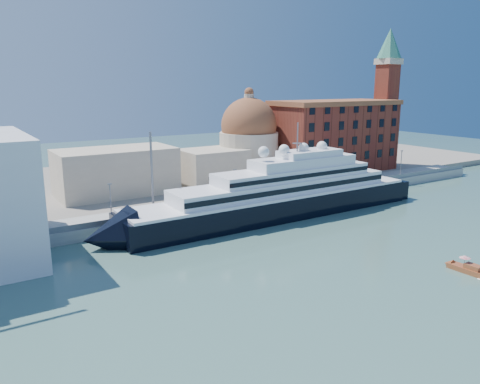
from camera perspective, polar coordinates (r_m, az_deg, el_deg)
ground at (r=89.53m, az=10.03°, el=-7.02°), size 400.00×400.00×0.00m
quay at (r=115.21m, az=-1.42°, el=-1.63°), size 180.00×10.00×2.50m
land at (r=150.96m, az=-9.52°, el=1.62°), size 260.00×72.00×2.00m
quay_fence at (r=111.04m, az=-0.22°, el=-1.20°), size 180.00×0.10×1.20m
superyacht at (r=107.78m, az=3.50°, el=-0.96°), size 84.95×11.78×25.39m
water_taxi at (r=86.77m, az=26.01°, el=-8.37°), size 2.24×6.12×2.88m
warehouse at (r=158.62m, az=11.44°, el=6.76°), size 43.00×19.00×23.25m
campanile at (r=175.29m, az=17.46°, el=11.91°), size 8.40×8.40×47.00m
church at (r=136.63m, az=-4.32°, el=4.79°), size 66.00×18.00×25.50m
lamp_posts at (r=105.91m, az=-6.83°, el=1.75°), size 120.80×2.40×18.00m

